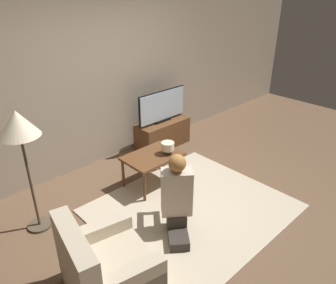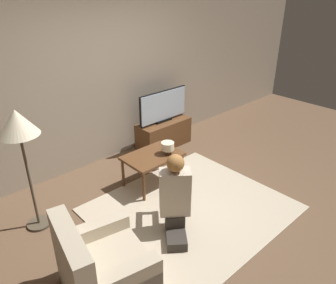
{
  "view_description": "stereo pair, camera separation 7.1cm",
  "coord_description": "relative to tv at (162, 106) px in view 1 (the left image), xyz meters",
  "views": [
    {
      "loc": [
        -2.56,
        -2.24,
        2.63
      ],
      "look_at": [
        0.25,
        0.72,
        0.61
      ],
      "focal_mm": 35.0,
      "sensor_mm": 36.0,
      "label": 1
    },
    {
      "loc": [
        -2.51,
        -2.29,
        2.63
      ],
      "look_at": [
        0.25,
        0.72,
        0.61
      ],
      "focal_mm": 35.0,
      "sensor_mm": 36.0,
      "label": 2
    }
  ],
  "objects": [
    {
      "name": "armchair",
      "position": [
        -2.44,
        -1.91,
        -0.46
      ],
      "size": [
        0.86,
        0.92,
        0.84
      ],
      "rotation": [
        0.0,
        0.0,
        1.38
      ],
      "color": "#B7A88E",
      "rests_on": "ground_plane"
    },
    {
      "name": "person_kneeling",
      "position": [
        -1.38,
        -1.74,
        -0.23
      ],
      "size": [
        0.68,
        0.76,
        1.0
      ],
      "rotation": [
        0.0,
        0.0,
        2.47
      ],
      "color": "#332D28",
      "rests_on": "rug"
    },
    {
      "name": "wall_back",
      "position": [
        -0.94,
        0.34,
        0.56
      ],
      "size": [
        10.0,
        0.06,
        2.6
      ],
      "color": "tan",
      "rests_on": "ground_plane"
    },
    {
      "name": "tv_stand",
      "position": [
        0.0,
        -0.0,
        -0.51
      ],
      "size": [
        0.96,
        0.41,
        0.47
      ],
      "color": "brown",
      "rests_on": "ground_plane"
    },
    {
      "name": "tv",
      "position": [
        0.0,
        0.0,
        0.0
      ],
      "size": [
        0.99,
        0.08,
        0.54
      ],
      "color": "black",
      "rests_on": "tv_stand"
    },
    {
      "name": "ground_plane",
      "position": [
        -0.94,
        -1.59,
        -0.74
      ],
      "size": [
        10.0,
        10.0,
        0.0
      ],
      "primitive_type": "plane",
      "color": "brown"
    },
    {
      "name": "floor_lamp",
      "position": [
        -2.5,
        -0.56,
        0.52
      ],
      "size": [
        0.43,
        0.43,
        1.47
      ],
      "color": "#4C4233",
      "rests_on": "ground_plane"
    },
    {
      "name": "rug",
      "position": [
        -0.94,
        -1.59,
        -0.73
      ],
      "size": [
        2.28,
        2.02,
        0.02
      ],
      "color": "#BCAD93",
      "rests_on": "ground_plane"
    },
    {
      "name": "table_lamp",
      "position": [
        -0.74,
        -0.92,
        -0.16
      ],
      "size": [
        0.18,
        0.18,
        0.17
      ],
      "color": "#4C3823",
      "rests_on": "coffee_table"
    },
    {
      "name": "coffee_table",
      "position": [
        -0.93,
        -0.81,
        -0.32
      ],
      "size": [
        0.78,
        0.54,
        0.48
      ],
      "color": "brown",
      "rests_on": "ground_plane"
    }
  ]
}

